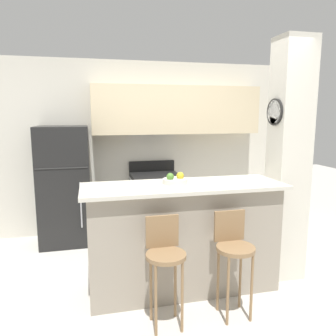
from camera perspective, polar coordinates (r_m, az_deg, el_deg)
name	(u,v)px	position (r m, az deg, el deg)	size (l,w,h in m)	color
ground_plane	(183,288)	(3.60, 2.64, -20.17)	(14.00, 14.00, 0.00)	beige
wall_back	(160,133)	(4.99, -1.47, 6.18)	(5.60, 0.38, 2.55)	silver
pillar_right	(288,161)	(3.70, 20.20, 1.08)	(0.38, 0.32, 2.55)	silver
counter_bar	(183,237)	(3.36, 2.72, -11.94)	(1.98, 0.66, 1.10)	gray
refrigerator	(65,186)	(4.70, -17.58, -2.94)	(0.68, 0.63, 1.62)	black
stove_range	(156,205)	(4.85, -2.12, -6.37)	(0.70, 0.66, 1.07)	white
bar_stool_left	(165,256)	(2.81, -0.53, -15.10)	(0.33, 0.33, 0.93)	olive
bar_stool_right	(234,249)	(3.00, 11.37, -13.68)	(0.33, 0.33, 0.93)	olive
fruit_bowl	(175,180)	(3.23, 1.26, -2.12)	(0.25, 0.25, 0.11)	silver
trash_bin	(108,231)	(4.66, -10.38, -10.66)	(0.28, 0.28, 0.38)	#59595B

